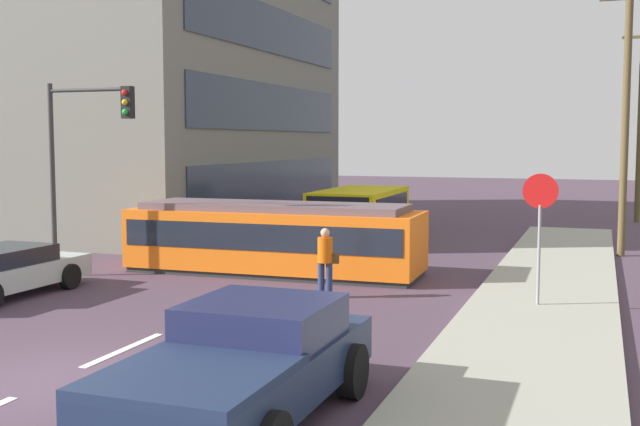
# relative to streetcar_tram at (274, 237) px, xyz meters

# --- Properties ---
(ground_plane) EXTENTS (120.00, 120.00, 0.00)m
(ground_plane) POSITION_rel_streetcar_tram_xyz_m (0.68, -0.43, -1.03)
(ground_plane) COLOR #4A3747
(sidewalk_curb_right) EXTENTS (3.20, 36.00, 0.14)m
(sidewalk_curb_right) POSITION_rel_streetcar_tram_xyz_m (7.48, -4.43, -0.96)
(sidewalk_curb_right) COLOR #9E9E8C
(sidewalk_curb_right) RESTS_ON ground
(lane_stripe_1) EXTENTS (0.16, 2.40, 0.01)m
(lane_stripe_1) POSITION_rel_streetcar_tram_xyz_m (0.68, -8.43, -1.02)
(lane_stripe_1) COLOR silver
(lane_stripe_1) RESTS_ON ground
(lane_stripe_2) EXTENTS (0.16, 2.40, 0.01)m
(lane_stripe_2) POSITION_rel_streetcar_tram_xyz_m (0.68, -4.43, -1.02)
(lane_stripe_2) COLOR silver
(lane_stripe_2) RESTS_ON ground
(lane_stripe_3) EXTENTS (0.16, 2.40, 0.01)m
(lane_stripe_3) POSITION_rel_streetcar_tram_xyz_m (0.68, 6.00, -1.02)
(lane_stripe_3) COLOR silver
(lane_stripe_3) RESTS_ON ground
(lane_stripe_4) EXTENTS (0.16, 2.40, 0.01)m
(lane_stripe_4) POSITION_rel_streetcar_tram_xyz_m (0.68, 12.00, -1.02)
(lane_stripe_4) COLOR silver
(lane_stripe_4) RESTS_ON ground
(corner_building) EXTENTS (17.17, 17.39, 16.00)m
(corner_building) POSITION_rel_streetcar_tram_xyz_m (-12.97, 10.28, 6.97)
(corner_building) COLOR slate
(corner_building) RESTS_ON ground
(streetcar_tram) EXTENTS (8.35, 2.70, 1.99)m
(streetcar_tram) POSITION_rel_streetcar_tram_xyz_m (0.00, 0.00, 0.00)
(streetcar_tram) COLOR orange
(streetcar_tram) RESTS_ON ground
(city_bus) EXTENTS (2.63, 5.71, 1.91)m
(city_bus) POSITION_rel_streetcar_tram_xyz_m (0.12, 7.89, 0.07)
(city_bus) COLOR #DBC40A
(city_bus) RESTS_ON ground
(pedestrian_crossing) EXTENTS (0.50, 0.36, 1.67)m
(pedestrian_crossing) POSITION_rel_streetcar_tram_xyz_m (2.52, -2.81, -0.08)
(pedestrian_crossing) COLOR navy
(pedestrian_crossing) RESTS_ON ground
(pickup_truck_parked) EXTENTS (2.29, 5.01, 1.55)m
(pickup_truck_parked) POSITION_rel_streetcar_tram_xyz_m (4.31, -11.01, -0.23)
(pickup_truck_parked) COLOR #1C2946
(pickup_truck_parked) RESTS_ON ground
(parked_sedan_mid) EXTENTS (2.05, 4.53, 1.19)m
(parked_sedan_mid) POSITION_rel_streetcar_tram_xyz_m (-4.83, -5.32, -0.40)
(parked_sedan_mid) COLOR #B7C5BE
(parked_sedan_mid) RESTS_ON ground
(parked_sedan_far) EXTENTS (2.09, 4.63, 1.19)m
(parked_sedan_far) POSITION_rel_streetcar_tram_xyz_m (-4.91, 3.96, -0.40)
(parked_sedan_far) COLOR beige
(parked_sedan_far) RESTS_ON ground
(parked_sedan_furthest) EXTENTS (2.09, 4.22, 1.19)m
(parked_sedan_furthest) POSITION_rel_streetcar_tram_xyz_m (-4.73, 10.31, -0.40)
(parked_sedan_furthest) COLOR beige
(parked_sedan_furthest) RESTS_ON ground
(stop_sign) EXTENTS (0.76, 0.07, 2.88)m
(stop_sign) POSITION_rel_streetcar_tram_xyz_m (7.39, -2.56, 1.17)
(stop_sign) COLOR gray
(stop_sign) RESTS_ON sidewalk_curb_right
(traffic_light_mast) EXTENTS (2.67, 0.33, 5.28)m
(traffic_light_mast) POSITION_rel_streetcar_tram_xyz_m (-4.52, -2.47, 2.65)
(traffic_light_mast) COLOR #333333
(traffic_light_mast) RESTS_ON ground
(utility_pole_mid) EXTENTS (1.80, 0.24, 8.82)m
(utility_pole_mid) POSITION_rel_streetcar_tram_xyz_m (9.29, 6.83, 3.57)
(utility_pole_mid) COLOR brown
(utility_pole_mid) RESTS_ON ground
(utility_pole_far) EXTENTS (1.80, 0.24, 9.00)m
(utility_pole_far) POSITION_rel_streetcar_tram_xyz_m (10.21, 18.43, 3.66)
(utility_pole_far) COLOR brown
(utility_pole_far) RESTS_ON ground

